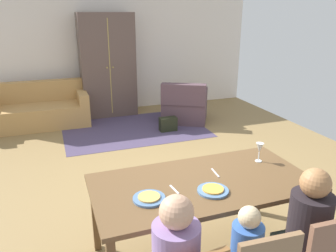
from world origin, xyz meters
TOP-DOWN VIEW (x-y plane):
  - ground_plane at (0.00, 0.45)m, footprint 6.40×6.10m
  - back_wall at (0.00, 3.55)m, footprint 6.40×0.10m
  - dining_table at (-0.20, -1.55)m, footprint 1.86×0.94m
  - plate_near_man at (-0.71, -1.67)m, footprint 0.25×0.25m
  - pizza_near_man at (-0.71, -1.67)m, footprint 0.17×0.17m
  - plate_near_child at (-0.20, -1.73)m, footprint 0.25×0.25m
  - pizza_near_child at (-0.20, -1.73)m, footprint 0.17×0.17m
  - wine_glass at (0.47, -1.37)m, footprint 0.07×0.07m
  - fork at (-0.48, -1.60)m, footprint 0.03×0.15m
  - knife at (-0.03, -1.45)m, footprint 0.03×0.17m
  - person_woman at (0.32, -2.20)m, footprint 0.30×0.41m
  - area_rug at (0.09, 2.01)m, footprint 2.60×1.80m
  - couch at (-1.59, 2.87)m, footprint 1.88×0.86m
  - armchair at (1.19, 2.16)m, footprint 1.16×1.16m
  - armoire at (-0.15, 3.16)m, footprint 1.10×0.59m
  - handbag at (0.67, 1.71)m, footprint 0.32×0.16m

SIDE VIEW (x-z plane):
  - ground_plane at x=0.00m, z-range -0.02..0.00m
  - area_rug at x=0.09m, z-range 0.00..0.01m
  - handbag at x=0.67m, z-range 0.00..0.26m
  - couch at x=-1.59m, z-range -0.11..0.71m
  - armchair at x=1.19m, z-range -0.09..0.73m
  - person_woman at x=0.32m, z-range -0.04..1.07m
  - dining_table at x=-0.20m, z-range 0.31..1.07m
  - fork at x=-0.48m, z-range 0.76..0.77m
  - knife at x=-0.03m, z-range 0.76..0.77m
  - plate_near_man at x=-0.71m, z-range 0.76..0.78m
  - plate_near_child at x=-0.20m, z-range 0.76..0.78m
  - pizza_near_man at x=-0.71m, z-range 0.78..0.79m
  - pizza_near_child at x=-0.20m, z-range 0.78..0.79m
  - wine_glass at x=0.47m, z-range 0.80..0.99m
  - armoire at x=-0.15m, z-range 0.00..2.10m
  - back_wall at x=0.00m, z-range 0.00..2.70m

